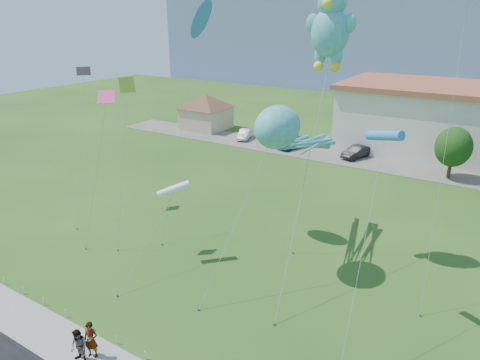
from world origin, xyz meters
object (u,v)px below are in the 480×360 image
at_px(pedestrian_left, 91,340).
at_px(pedestrian_right, 79,347).
at_px(teddy_bear_kite, 330,26).
at_px(pavilion, 206,109).
at_px(parked_car_black, 357,152).
at_px(parked_car_blue, 293,142).
at_px(parked_car_silver, 245,134).
at_px(octopus_kite, 288,135).

distance_m(pedestrian_left, pedestrian_right, 0.61).
bearing_deg(teddy_bear_kite, pavilion, 138.66).
relative_size(pedestrian_left, pedestrian_right, 1.06).
bearing_deg(parked_car_black, pedestrian_left, -72.46).
bearing_deg(parked_car_blue, pedestrian_left, -59.88).
distance_m(pavilion, parked_car_black, 23.95).
relative_size(parked_car_silver, parked_car_black, 0.93).
xyz_separation_m(pedestrian_left, octopus_kite, (3.50, 13.83, 7.57)).
distance_m(pedestrian_right, parked_car_black, 38.87).
bearing_deg(parked_car_black, pavilion, -166.50).
relative_size(pavilion, parked_car_black, 2.15).
bearing_deg(pedestrian_left, teddy_bear_kite, 49.61).
xyz_separation_m(pedestrian_left, parked_car_blue, (-7.13, 37.85, -0.23)).
relative_size(pedestrian_left, teddy_bear_kite, 0.11).
height_order(parked_car_blue, parked_car_black, parked_car_blue).
bearing_deg(parked_car_silver, teddy_bear_kite, -64.69).
relative_size(pedestrian_right, parked_car_blue, 0.40).
xyz_separation_m(parked_car_silver, octopus_kite, (18.14, -24.63, 7.93)).
distance_m(pedestrian_left, parked_car_silver, 41.16).
height_order(parked_car_blue, octopus_kite, octopus_kite).
bearing_deg(pedestrian_left, parked_car_black, 64.97).
height_order(pavilion, parked_car_blue, pavilion).
bearing_deg(parked_car_blue, parked_car_silver, -165.17).
distance_m(parked_car_black, teddy_bear_kite, 26.61).
relative_size(parked_car_black, teddy_bear_kite, 0.24).
bearing_deg(parked_car_blue, parked_car_black, 22.34).
distance_m(pavilion, pedestrian_right, 46.97).
bearing_deg(parked_car_black, pedestrian_right, -72.69).
relative_size(pedestrian_left, octopus_kite, 0.14).
distance_m(pedestrian_left, octopus_kite, 16.15).
distance_m(parked_car_blue, teddy_bear_kite, 28.60).
bearing_deg(pavilion, parked_car_black, -5.55).
height_order(pavilion, octopus_kite, octopus_kite).
relative_size(parked_car_black, octopus_kite, 0.30).
xyz_separation_m(parked_car_silver, parked_car_black, (15.65, -0.20, 0.05)).
height_order(pedestrian_left, pedestrian_right, pedestrian_left).
xyz_separation_m(pavilion, pedestrian_right, (22.55, -41.15, -2.00)).
xyz_separation_m(pedestrian_left, pedestrian_right, (-0.17, -0.59, -0.05)).
height_order(octopus_kite, teddy_bear_kite, teddy_bear_kite).
xyz_separation_m(pavilion, teddy_bear_kite, (27.65, -24.33, 12.16)).
bearing_deg(parked_car_silver, pedestrian_left, -85.22).
relative_size(parked_car_silver, parked_car_blue, 0.87).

